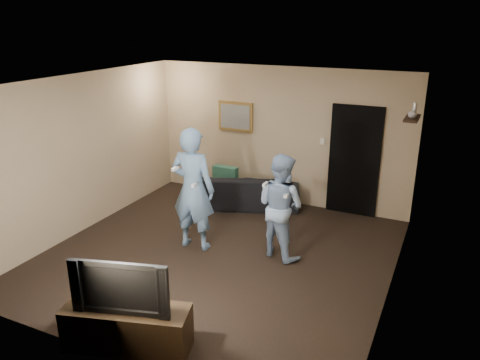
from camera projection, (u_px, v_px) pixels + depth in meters
The scene contains 19 objects.
ground at pixel (219, 255), 7.14m from camera, with size 5.00×5.00×0.00m, color black.
ceiling at pixel (216, 83), 6.28m from camera, with size 5.00×5.00×0.04m, color silver.
wall_back at pixel (279, 136), 8.84m from camera, with size 5.00×0.04×2.60m, color tan.
wall_front at pixel (98, 248), 4.58m from camera, with size 5.00×0.04×2.60m, color tan.
wall_left at pixel (84, 154), 7.72m from camera, with size 0.04×5.00×2.60m, color tan.
wall_right at pixel (398, 202), 5.71m from camera, with size 0.04×5.00×2.60m, color tan.
sofa at pixel (243, 190), 8.92m from camera, with size 2.10×0.82×0.61m, color black.
throw_pillow at pixel (225, 179), 9.02m from camera, with size 0.49×0.16×0.49m, color #1B5141.
painting_frame at pixel (236, 116), 9.09m from camera, with size 0.72×0.05×0.57m, color olive.
painting_canvas at pixel (235, 117), 9.06m from camera, with size 0.62×0.01×0.47m, color slate.
doorway at pixel (354, 161), 8.34m from camera, with size 0.90×0.06×2.00m, color black.
light_switch at pixel (322, 141), 8.48m from camera, with size 0.08×0.02×0.12m, color silver.
wall_shelf at pixel (412, 118), 7.06m from camera, with size 0.20×0.60×0.03m, color black.
shelf_vase at pixel (412, 113), 6.99m from camera, with size 0.13×0.13×0.14m, color silver.
shelf_figurine at pixel (415, 108), 7.24m from camera, with size 0.06×0.06×0.18m, color silver.
tv_console at pixel (127, 327), 5.08m from camera, with size 1.37×0.44×0.49m, color black.
television at pixel (123, 284), 4.90m from camera, with size 1.06×0.14×0.61m, color black.
wii_player_left at pixel (193, 189), 7.10m from camera, with size 0.73×0.54×1.92m.
wii_player_right at pixel (281, 206), 6.91m from camera, with size 0.94×0.84×1.59m.
Camera 1 is at (3.01, -5.61, 3.45)m, focal length 35.00 mm.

